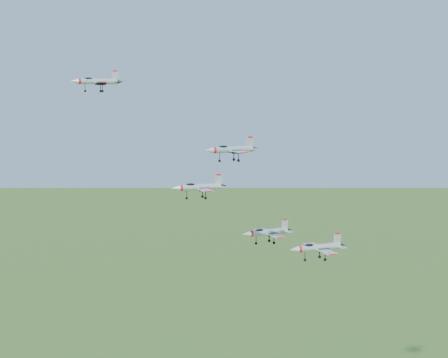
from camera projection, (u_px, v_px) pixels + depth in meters
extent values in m
cylinder|color=#ACB2B9|center=(98.00, 81.00, 131.13)|extent=(8.22, 2.52, 1.18)
cone|color=#ACB2B9|center=(74.00, 81.00, 129.33)|extent=(1.80, 1.43, 1.18)
cone|color=black|center=(120.00, 82.00, 132.87)|extent=(1.42, 1.20, 1.00)
ellipsoid|color=black|center=(88.00, 79.00, 130.34)|extent=(2.10, 1.17, 0.75)
cube|color=#ACB2B9|center=(101.00, 82.00, 128.89)|extent=(2.72, 4.27, 0.13)
cube|color=#ACB2B9|center=(97.00, 83.00, 133.56)|extent=(2.72, 4.27, 0.13)
cube|color=#ACB2B9|center=(115.00, 76.00, 132.34)|extent=(1.36, 0.33, 1.90)
cube|color=red|center=(115.00, 71.00, 132.22)|extent=(1.00, 0.29, 0.32)
cylinder|color=#ACB2B9|center=(233.00, 149.00, 134.32)|extent=(9.42, 3.35, 1.35)
cone|color=#ACB2B9|center=(209.00, 150.00, 131.98)|extent=(2.12, 1.73, 1.35)
cone|color=black|center=(255.00, 149.00, 136.56)|extent=(1.67, 1.44, 1.15)
ellipsoid|color=black|center=(223.00, 147.00, 133.30)|extent=(2.44, 1.45, 0.86)
cube|color=#ACB2B9|center=(239.00, 152.00, 131.81)|extent=(3.33, 4.98, 0.15)
cube|color=#ACB2B9|center=(228.00, 150.00, 137.05)|extent=(3.33, 4.98, 0.15)
cube|color=#ACB2B9|center=(250.00, 142.00, 135.91)|extent=(1.55, 0.46, 2.18)
cube|color=red|center=(250.00, 137.00, 135.77)|extent=(1.15, 0.39, 0.36)
cylinder|color=#ACB2B9|center=(200.00, 187.00, 113.25)|extent=(7.83, 2.03, 1.12)
cone|color=#ACB2B9|center=(176.00, 188.00, 111.74)|extent=(1.67, 1.29, 1.12)
cone|color=black|center=(224.00, 186.00, 114.69)|extent=(1.31, 1.09, 0.95)
ellipsoid|color=black|center=(190.00, 185.00, 112.58)|extent=(1.98, 1.02, 0.71)
cube|color=#ACB2B9|center=(205.00, 190.00, 111.07)|extent=(2.41, 4.00, 0.12)
cube|color=#ACB2B9|center=(197.00, 186.00, 115.59)|extent=(2.41, 4.00, 0.12)
cube|color=#ACB2B9|center=(219.00, 180.00, 114.24)|extent=(1.29, 0.26, 1.81)
cube|color=red|center=(219.00, 175.00, 114.12)|extent=(0.95, 0.23, 0.30)
cylinder|color=#ACB2B9|center=(268.00, 232.00, 136.40)|extent=(9.12, 3.12, 1.31)
cone|color=#ACB2B9|center=(246.00, 234.00, 134.21)|extent=(2.04, 1.65, 1.31)
cone|color=black|center=(289.00, 230.00, 138.50)|extent=(1.60, 1.37, 1.11)
ellipsoid|color=black|center=(259.00, 231.00, 135.45)|extent=(2.35, 1.37, 0.83)
cube|color=#ACB2B9|center=(275.00, 236.00, 133.96)|extent=(3.16, 4.80, 0.14)
cube|color=#ACB2B9|center=(263.00, 231.00, 139.06)|extent=(3.16, 4.80, 0.14)
cube|color=#ACB2B9|center=(285.00, 224.00, 137.88)|extent=(1.50, 0.42, 2.11)
cube|color=red|center=(285.00, 220.00, 137.75)|extent=(1.11, 0.36, 0.35)
cylinder|color=#ACB2B9|center=(319.00, 247.00, 126.38)|extent=(9.46, 2.62, 1.35)
cone|color=#ACB2B9|center=(294.00, 250.00, 124.47)|extent=(2.04, 1.60, 1.35)
cone|color=black|center=(342.00, 245.00, 128.22)|extent=(1.60, 1.34, 1.15)
ellipsoid|color=black|center=(309.00, 246.00, 125.53)|extent=(2.40, 1.28, 0.86)
cube|color=#ACB2B9|center=(327.00, 252.00, 123.77)|extent=(3.00, 4.86, 0.15)
cube|color=#ACB2B9|center=(313.00, 245.00, 129.20)|extent=(3.00, 4.86, 0.15)
cube|color=#ACB2B9|center=(337.00, 239.00, 127.65)|extent=(1.56, 0.34, 2.18)
cube|color=red|center=(338.00, 234.00, 127.51)|extent=(1.15, 0.30, 0.36)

